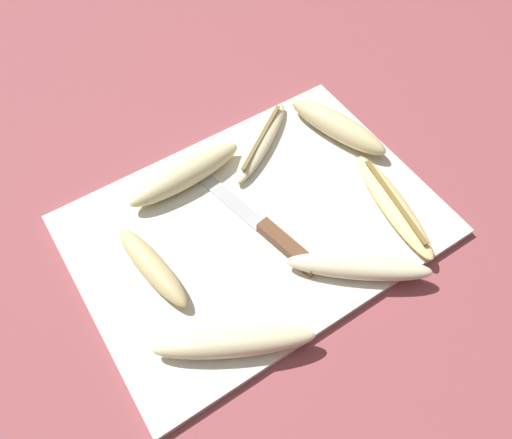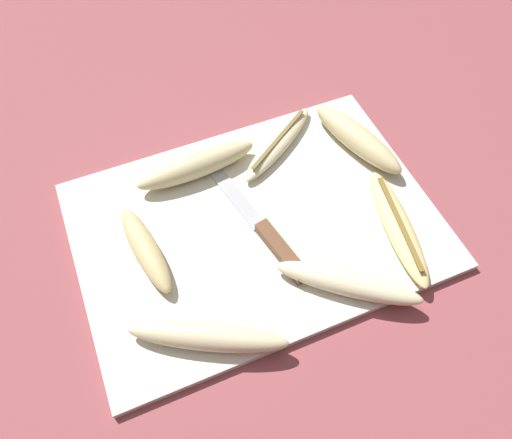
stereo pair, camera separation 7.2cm
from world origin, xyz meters
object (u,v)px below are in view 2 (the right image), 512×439
at_px(banana_spotted_left, 146,249).
at_px(banana_bright_far, 348,283).
at_px(banana_ripe_center, 357,139).
at_px(knife, 273,241).
at_px(banana_golden_short, 398,226).
at_px(banana_pale_long, 278,143).
at_px(banana_cream_curved, 208,336).
at_px(banana_soft_right, 197,165).

distance_m(banana_spotted_left, banana_bright_far, 0.28).
bearing_deg(banana_ripe_center, banana_bright_far, -121.60).
xyz_separation_m(knife, banana_golden_short, (0.17, -0.05, 0.00)).
bearing_deg(banana_ripe_center, knife, -149.79).
relative_size(knife, banana_bright_far, 1.30).
xyz_separation_m(banana_bright_far, banana_pale_long, (0.02, 0.26, -0.00)).
distance_m(banana_spotted_left, banana_cream_curved, 0.16).
bearing_deg(banana_soft_right, banana_ripe_center, -10.98).
bearing_deg(banana_bright_far, banana_pale_long, 86.41).
distance_m(banana_spotted_left, banana_pale_long, 0.27).
distance_m(knife, banana_soft_right, 0.17).
bearing_deg(banana_bright_far, banana_ripe_center, 58.40).
xyz_separation_m(banana_soft_right, banana_pale_long, (0.14, -0.00, -0.01)).
height_order(knife, banana_bright_far, banana_bright_far).
xyz_separation_m(banana_ripe_center, banana_spotted_left, (-0.37, -0.06, -0.00)).
height_order(knife, banana_ripe_center, banana_ripe_center).
relative_size(banana_soft_right, banana_golden_short, 0.95).
distance_m(banana_ripe_center, banana_pale_long, 0.13).
height_order(knife, banana_spotted_left, banana_spotted_left).
height_order(banana_soft_right, banana_bright_far, banana_soft_right).
relative_size(banana_golden_short, banana_cream_curved, 1.05).
xyz_separation_m(banana_ripe_center, banana_soft_right, (-0.25, 0.05, -0.00)).
height_order(banana_ripe_center, banana_spotted_left, banana_ripe_center).
relative_size(banana_golden_short, banana_bright_far, 1.15).
relative_size(banana_spotted_left, banana_bright_far, 0.87).
bearing_deg(banana_bright_far, banana_spotted_left, 146.84).
bearing_deg(banana_soft_right, banana_bright_far, -65.54).
relative_size(banana_spotted_left, banana_cream_curved, 0.79).
bearing_deg(banana_golden_short, knife, 164.49).
xyz_separation_m(banana_ripe_center, banana_golden_short, (-0.02, -0.16, -0.01)).
relative_size(banana_soft_right, banana_bright_far, 1.09).
bearing_deg(knife, banana_cream_curved, -154.16).
distance_m(banana_soft_right, banana_cream_curved, 0.27).
bearing_deg(banana_soft_right, banana_pale_long, -0.43).
relative_size(knife, banana_pale_long, 1.35).
relative_size(banana_golden_short, banana_pale_long, 1.19).
relative_size(banana_bright_far, banana_pale_long, 1.03).
distance_m(banana_bright_far, banana_pale_long, 0.26).
bearing_deg(banana_pale_long, banana_golden_short, -66.03).
distance_m(banana_cream_curved, banana_pale_long, 0.34).
height_order(banana_ripe_center, banana_cream_curved, banana_ripe_center).
distance_m(knife, banana_bright_far, 0.12).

